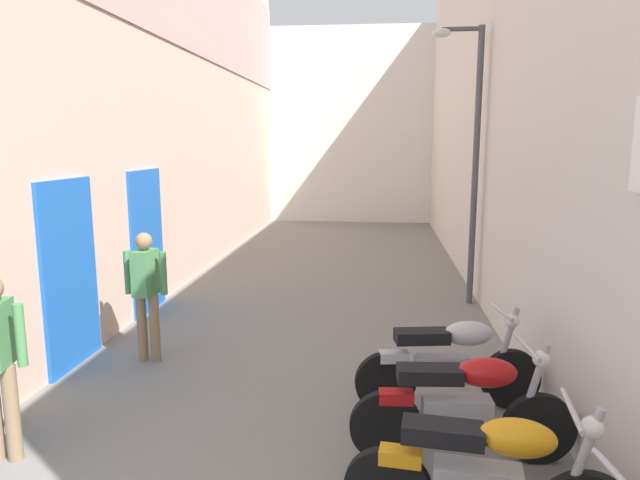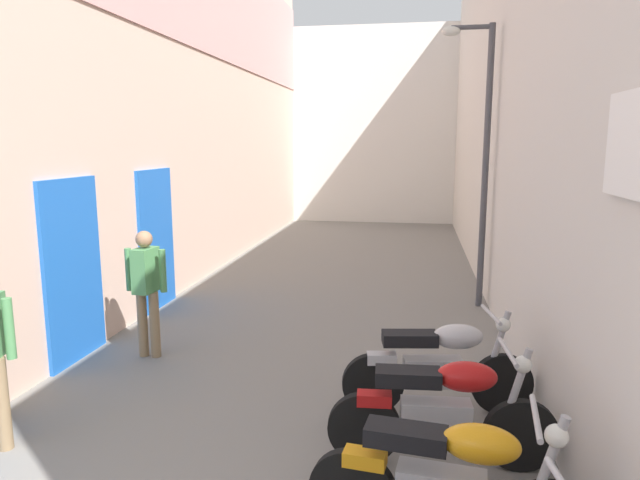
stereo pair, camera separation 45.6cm
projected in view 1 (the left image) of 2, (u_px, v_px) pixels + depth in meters
name	position (u px, v px, depth m)	size (l,w,h in m)	color
ground_plane	(308.00, 332.00, 7.82)	(34.07, 34.07, 0.00)	slate
building_left	(155.00, 67.00, 9.36)	(0.45, 18.07, 7.65)	beige
building_right	(498.00, 91.00, 8.91)	(0.45, 18.07, 6.82)	beige
building_far_end	(352.00, 127.00, 19.08)	(8.23, 2.00, 6.25)	silver
motorcycle_third	(487.00, 475.00, 3.61)	(1.85, 0.58, 1.04)	black
motorcycle_fourth	(464.00, 405.00, 4.57)	(1.85, 0.58, 1.04)	black
motorcycle_fifth	(450.00, 361.00, 5.49)	(1.84, 0.58, 1.04)	black
pedestrian_further_down	(146.00, 287.00, 6.66)	(0.52, 0.36, 1.57)	#8C7251
street_lamp	(470.00, 145.00, 8.81)	(0.79, 0.18, 4.36)	#47474C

